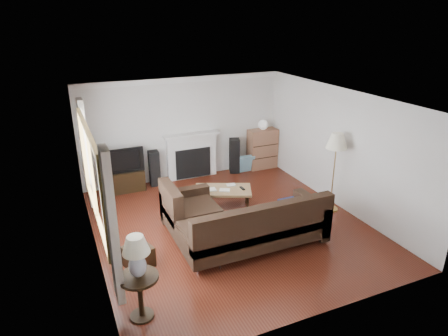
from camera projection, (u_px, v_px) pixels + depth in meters
name	position (u px, v px, depth m)	size (l,w,h in m)	color
room	(230.00, 166.00, 7.37)	(5.10, 5.60, 2.54)	#511E12
window	(92.00, 175.00, 6.18)	(0.12, 2.74, 1.54)	olive
curtain_near	(112.00, 228.00, 4.95)	(0.10, 0.35, 2.10)	beige
curtain_far	(86.00, 154.00, 7.55)	(0.10, 0.35, 2.10)	beige
fireplace	(192.00, 156.00, 9.93)	(1.40, 0.26, 1.15)	white
tv_stand	(123.00, 181.00, 9.27)	(0.97, 0.44, 0.49)	black
television	(121.00, 159.00, 9.08)	(1.00, 0.13, 0.58)	black
speaker_left	(154.00, 168.00, 9.54)	(0.24, 0.28, 0.85)	black
speaker_right	(234.00, 156.00, 10.31)	(0.25, 0.30, 0.89)	black
bookshelf	(262.00, 149.00, 10.57)	(0.77, 0.36, 1.06)	#915E43
globe_lamp	(263.00, 125.00, 10.33)	(0.25, 0.25, 0.25)	white
sectional_sofa	(254.00, 223.00, 6.97)	(2.82, 2.06, 0.91)	black
coffee_table	(223.00, 199.00, 8.42)	(1.17, 0.64, 0.46)	olive
footstool	(138.00, 256.00, 6.52)	(0.41, 0.41, 0.35)	black
floor_lamp	(334.00, 173.00, 8.16)	(0.43, 0.43, 1.68)	#AF813C
side_table	(140.00, 297.00, 5.35)	(0.53, 0.53, 0.67)	black
table_lamp	(137.00, 257.00, 5.13)	(0.36, 0.36, 0.59)	silver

